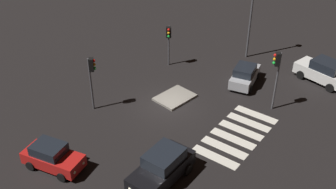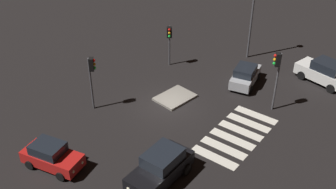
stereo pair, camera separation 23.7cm
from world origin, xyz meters
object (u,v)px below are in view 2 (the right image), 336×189
at_px(car_silver, 245,75).
at_px(traffic_light_east, 277,68).
at_px(car_red, 52,156).
at_px(car_black, 161,167).
at_px(car_white, 324,72).
at_px(traffic_light_north, 169,36).
at_px(traffic_light_west, 92,71).
at_px(traffic_island, 175,97).

distance_m(car_silver, traffic_light_east, 4.69).
bearing_deg(car_red, car_black, 15.19).
height_order(car_silver, car_white, car_white).
bearing_deg(traffic_light_north, car_black, -1.09).
relative_size(traffic_light_west, traffic_light_north, 1.13).
bearing_deg(car_black, traffic_light_north, -145.44).
bearing_deg(traffic_light_west, traffic_light_north, 47.45).
height_order(car_silver, traffic_light_east, traffic_light_east).
height_order(traffic_light_west, traffic_light_east, traffic_light_east).
relative_size(car_black, car_silver, 1.11).
bearing_deg(car_black, traffic_island, -149.49).
relative_size(traffic_island, car_black, 0.71).
bearing_deg(car_silver, traffic_light_east, -134.40).
height_order(car_black, car_white, car_white).
relative_size(traffic_island, car_silver, 0.78).
bearing_deg(car_red, car_white, 52.15).
height_order(car_white, traffic_light_west, traffic_light_west).
bearing_deg(car_silver, traffic_light_west, 132.32).
xyz_separation_m(traffic_island, traffic_light_west, (-4.63, 3.90, 3.07)).
height_order(traffic_island, traffic_light_east, traffic_light_east).
xyz_separation_m(traffic_light_west, traffic_light_east, (7.72, -10.39, 0.32)).
distance_m(traffic_island, car_red, 10.73).
distance_m(traffic_island, traffic_light_west, 6.79).
bearing_deg(traffic_light_east, traffic_island, -8.35).
bearing_deg(traffic_light_north, traffic_light_east, 48.46).
bearing_deg(traffic_light_west, car_white, 8.51).
xyz_separation_m(car_white, traffic_light_north, (-5.29, 11.82, 1.84)).
bearing_deg(car_white, car_silver, 53.46).
bearing_deg(car_black, traffic_light_west, -109.58).
relative_size(traffic_island, traffic_light_west, 0.76).
relative_size(car_black, traffic_light_north, 1.21).
distance_m(car_silver, traffic_light_west, 12.37).
relative_size(car_silver, car_white, 0.86).
height_order(car_black, traffic_light_north, traffic_light_north).
xyz_separation_m(traffic_island, car_silver, (5.19, -3.24, 0.73)).
bearing_deg(traffic_light_north, car_silver, 63.30).
distance_m(car_black, traffic_light_north, 14.28).
distance_m(car_silver, traffic_light_north, 7.21).
bearing_deg(car_white, car_black, 91.29).
height_order(car_white, traffic_light_east, traffic_light_east).
xyz_separation_m(traffic_island, car_black, (-7.55, -4.54, 0.86)).
height_order(traffic_island, car_black, car_black).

